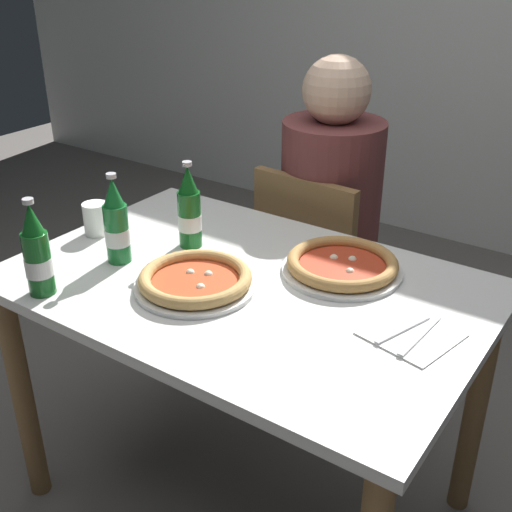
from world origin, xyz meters
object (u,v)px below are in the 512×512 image
object	(u,v)px
beer_bottle_right	(37,255)
pizza_margherita_near	(195,280)
pizza_marinara_far	(342,265)
napkin_with_cutlery	(411,334)
beer_bottle_center	(116,225)
dining_table_main	(245,319)
beer_bottle_left	(189,211)
chair_behind_table	(319,270)
diner_seated	(328,239)
paper_cup	(96,219)

from	to	relation	value
beer_bottle_right	pizza_margherita_near	bearing A→B (deg)	38.29
pizza_marinara_far	napkin_with_cutlery	size ratio (longest dim) A/B	1.46
pizza_marinara_far	beer_bottle_center	xyz separation A→B (m)	(-0.52, -0.28, 0.08)
dining_table_main	pizza_marinara_far	size ratio (longest dim) A/B	3.83
pizza_marinara_far	beer_bottle_left	world-z (taller)	beer_bottle_left
chair_behind_table	pizza_marinara_far	distance (m)	0.60
beer_bottle_left	napkin_with_cutlery	distance (m)	0.70
diner_seated	pizza_marinara_far	distance (m)	0.59
dining_table_main	pizza_margherita_near	size ratio (longest dim) A/B	3.94
beer_bottle_center	paper_cup	distance (m)	0.21
beer_bottle_left	paper_cup	size ratio (longest dim) A/B	2.60
beer_bottle_right	napkin_with_cutlery	size ratio (longest dim) A/B	1.15
pizza_marinara_far	dining_table_main	bearing A→B (deg)	-134.84
diner_seated	beer_bottle_center	world-z (taller)	diner_seated
beer_bottle_center	beer_bottle_right	bearing A→B (deg)	-97.38
chair_behind_table	pizza_margherita_near	size ratio (longest dim) A/B	2.79
napkin_with_cutlery	diner_seated	bearing A→B (deg)	130.52
pizza_marinara_far	paper_cup	distance (m)	0.73
beer_bottle_left	beer_bottle_center	size ratio (longest dim) A/B	1.00
chair_behind_table	beer_bottle_right	bearing A→B (deg)	78.35
beer_bottle_right	beer_bottle_left	bearing A→B (deg)	72.98
pizza_margherita_near	paper_cup	size ratio (longest dim) A/B	3.21
beer_bottle_right	napkin_with_cutlery	xyz separation A→B (m)	(0.82, 0.34, -0.10)
pizza_margherita_near	beer_bottle_center	bearing A→B (deg)	-179.81
pizza_margherita_near	pizza_marinara_far	size ratio (longest dim) A/B	0.97
chair_behind_table	beer_bottle_center	bearing A→B (deg)	75.91
paper_cup	pizza_marinara_far	bearing A→B (deg)	15.44
dining_table_main	beer_bottle_left	distance (m)	0.34
diner_seated	beer_bottle_right	world-z (taller)	diner_seated
pizza_marinara_far	pizza_margherita_near	bearing A→B (deg)	-132.96
dining_table_main	beer_bottle_center	distance (m)	0.42
beer_bottle_center	beer_bottle_right	size ratio (longest dim) A/B	1.00
pizza_margherita_near	paper_cup	distance (m)	0.45
pizza_marinara_far	beer_bottle_center	world-z (taller)	beer_bottle_center
dining_table_main	beer_bottle_right	world-z (taller)	beer_bottle_right
pizza_margherita_near	beer_bottle_left	world-z (taller)	beer_bottle_left
paper_cup	beer_bottle_right	bearing A→B (deg)	-64.64
beer_bottle_left	paper_cup	world-z (taller)	beer_bottle_left
dining_table_main	paper_cup	distance (m)	0.55
dining_table_main	pizza_margherita_near	xyz separation A→B (m)	(-0.08, -0.10, 0.14)
pizza_margherita_near	beer_bottle_right	size ratio (longest dim) A/B	1.23
chair_behind_table	napkin_with_cutlery	world-z (taller)	chair_behind_table
beer_bottle_left	paper_cup	xyz separation A→B (m)	(-0.28, -0.10, -0.06)
pizza_margherita_near	napkin_with_cutlery	bearing A→B (deg)	11.47
chair_behind_table	beer_bottle_center	xyz separation A→B (m)	(-0.23, -0.71, 0.37)
pizza_margherita_near	beer_bottle_right	world-z (taller)	beer_bottle_right
dining_table_main	napkin_with_cutlery	world-z (taller)	napkin_with_cutlery
pizza_marinara_far	beer_bottle_left	bearing A→B (deg)	-167.01
pizza_margherita_near	beer_bottle_center	size ratio (longest dim) A/B	1.23
beer_bottle_left	beer_bottle_center	xyz separation A→B (m)	(-0.10, -0.18, 0.00)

